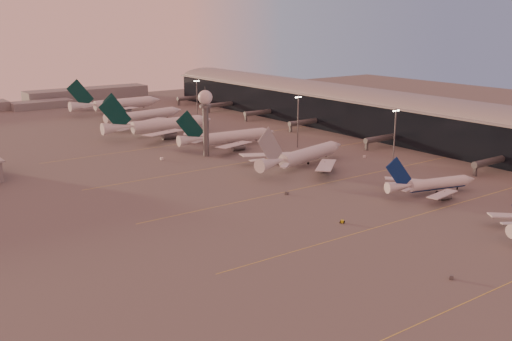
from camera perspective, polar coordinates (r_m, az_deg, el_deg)
ground at (r=178.79m, az=14.48°, el=-5.94°), size 700.00×700.00×0.00m
taxiway_markings at (r=235.81m, az=8.69°, el=-0.66°), size 180.00×185.25×0.02m
terminal at (r=325.52m, az=11.86°, el=5.27°), size 57.00×362.00×23.04m
radar_tower at (r=265.88m, az=-4.84°, el=5.78°), size 6.40×6.40×31.10m
mast_b at (r=250.00m, az=13.06°, el=3.22°), size 3.60×0.56×25.00m
mast_c at (r=285.03m, az=4.02°, el=4.92°), size 3.60×0.56×25.00m
mast_d at (r=356.72m, az=-5.64°, el=6.82°), size 3.60×0.56×25.00m
distant_horizon at (r=453.80m, az=-18.80°, el=6.50°), size 165.00×37.50×9.00m
narrowbody_mid at (r=219.47m, az=16.39°, el=-1.43°), size 37.42×29.48×14.91m
widebody_white at (r=249.61m, az=4.54°, el=1.14°), size 56.54×44.79×20.22m
greentail_a at (r=288.62m, az=-2.63°, el=2.97°), size 53.10×42.75×19.28m
greentail_b at (r=319.56m, az=-9.15°, el=4.05°), size 63.17×50.97×22.93m
greentail_c at (r=359.34m, az=-10.49°, el=5.04°), size 53.74×43.11×19.60m
greentail_d at (r=401.97m, az=-13.06°, el=5.99°), size 64.25×51.86×23.33m
gsv_truck_a at (r=152.70m, az=18.15°, el=-9.40°), size 5.07×4.19×1.99m
gsv_tug_mid at (r=184.18m, az=8.21°, el=-4.85°), size 3.35×3.56×0.88m
gsv_truck_b at (r=237.22m, az=17.30°, el=-0.78°), size 5.74×2.30×2.29m
gsv_truck_c at (r=211.32m, az=3.00°, el=-1.99°), size 5.65×3.84×2.15m
gsv_catering_b at (r=269.79m, az=10.34°, el=1.60°), size 5.03×3.57×3.78m
gsv_tug_far at (r=254.14m, az=1.14°, el=0.72°), size 2.88×3.80×0.96m
gsv_truck_d at (r=264.51m, az=-9.02°, el=1.26°), size 2.82×6.32×2.47m
gsv_tug_hangar at (r=322.65m, az=-1.29°, el=3.70°), size 4.47×3.48×1.12m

